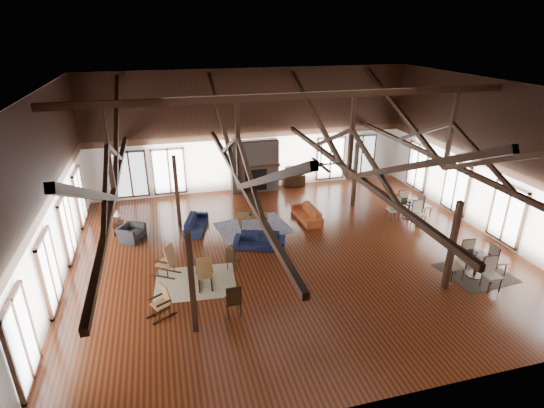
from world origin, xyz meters
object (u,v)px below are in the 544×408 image
object	(u,v)px
sofa_orange	(307,214)
cafe_table_far	(409,206)
sofa_navy_front	(260,241)
coffee_table	(252,216)
tv_console	(294,181)
armchair	(131,233)
sofa_navy_left	(196,224)
cafe_table_near	(477,262)

from	to	relation	value
sofa_orange	cafe_table_far	xyz separation A→B (m)	(4.41, -0.96, 0.24)
sofa_navy_front	coffee_table	world-z (taller)	sofa_navy_front
sofa_orange	tv_console	size ratio (longest dim) A/B	1.69
sofa_navy_front	coffee_table	xyz separation A→B (m)	(0.14, 1.92, 0.15)
coffee_table	tv_console	size ratio (longest dim) A/B	1.19
armchair	tv_console	xyz separation A→B (m)	(8.03, 4.19, -0.02)
sofa_navy_front	coffee_table	size ratio (longest dim) A/B	1.39
armchair	tv_console	distance (m)	9.06
sofa_navy_left	armchair	size ratio (longest dim) A/B	1.98
sofa_navy_left	armchair	xyz separation A→B (m)	(-2.56, -0.30, 0.03)
cafe_table_far	cafe_table_near	bearing A→B (deg)	-94.48
sofa_orange	cafe_table_far	bearing A→B (deg)	74.96
coffee_table	cafe_table_near	xyz separation A→B (m)	(6.45, -5.74, 0.11)
sofa_orange	armchair	size ratio (longest dim) A/B	2.07
coffee_table	cafe_table_near	size ratio (longest dim) A/B	0.66
coffee_table	cafe_table_far	xyz separation A→B (m)	(6.83, -0.96, 0.10)
sofa_navy_front	armchair	bearing A→B (deg)	177.51
sofa_orange	armchair	world-z (taller)	armchair
cafe_table_near	tv_console	size ratio (longest dim) A/B	1.81
sofa_navy_front	tv_console	bearing A→B (deg)	80.56
sofa_navy_left	cafe_table_near	bearing A→B (deg)	-108.56
sofa_navy_front	cafe_table_near	size ratio (longest dim) A/B	0.92
sofa_navy_left	tv_console	bearing A→B (deg)	-38.87
sofa_navy_left	cafe_table_near	distance (m)	10.63
sofa_orange	cafe_table_near	size ratio (longest dim) A/B	0.93
sofa_navy_left	coffee_table	xyz separation A→B (m)	(2.33, -0.25, 0.16)
cafe_table_near	coffee_table	bearing A→B (deg)	138.37
cafe_table_near	cafe_table_far	size ratio (longest dim) A/B	1.04
sofa_navy_front	sofa_navy_left	world-z (taller)	sofa_navy_front
sofa_orange	armchair	distance (m)	7.31
armchair	tv_console	bearing A→B (deg)	-31.19
sofa_navy_left	cafe_table_far	world-z (taller)	cafe_table_far
sofa_orange	sofa_navy_front	bearing A→B (deg)	-56.11
sofa_navy_left	sofa_orange	xyz separation A→B (m)	(4.75, -0.25, 0.01)
tv_console	sofa_orange	bearing A→B (deg)	-99.86
cafe_table_far	sofa_orange	bearing A→B (deg)	167.77
sofa_orange	cafe_table_far	distance (m)	4.52
sofa_navy_left	sofa_orange	size ratio (longest dim) A/B	0.96
armchair	sofa_navy_left	bearing A→B (deg)	-52.16
sofa_navy_left	cafe_table_near	size ratio (longest dim) A/B	0.89
cafe_table_near	sofa_orange	bearing A→B (deg)	125.15
sofa_navy_front	coffee_table	bearing A→B (deg)	104.71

